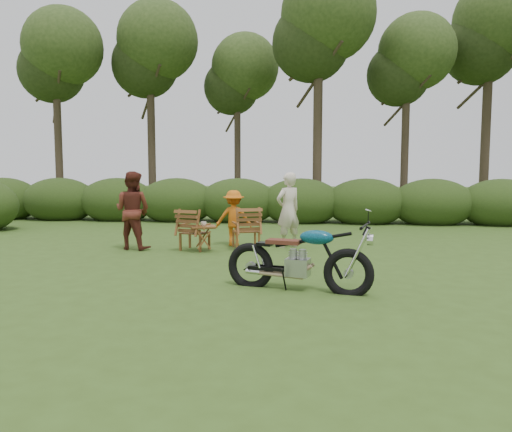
# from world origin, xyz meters

# --- Properties ---
(ground) EXTENTS (80.00, 80.00, 0.00)m
(ground) POSITION_xyz_m (0.00, 0.00, 0.00)
(ground) COLOR #344D19
(ground) RESTS_ON ground
(tree_line) EXTENTS (22.52, 11.62, 8.14)m
(tree_line) POSITION_xyz_m (0.50, 9.74, 3.81)
(tree_line) COLOR #382B1E
(tree_line) RESTS_ON ground
(motorcycle) EXTENTS (2.12, 1.21, 1.14)m
(motorcycle) POSITION_xyz_m (0.18, 0.24, 0.00)
(motorcycle) COLOR #0C769D
(motorcycle) RESTS_ON ground
(lawn_chair_right) EXTENTS (0.77, 0.77, 0.88)m
(lawn_chair_right) POSITION_xyz_m (-1.03, 3.75, 0.00)
(lawn_chair_right) COLOR brown
(lawn_chair_right) RESTS_ON ground
(lawn_chair_left) EXTENTS (0.73, 0.73, 0.86)m
(lawn_chair_left) POSITION_xyz_m (-2.07, 3.43, 0.00)
(lawn_chair_left) COLOR #622D18
(lawn_chair_left) RESTS_ON ground
(side_table) EXTENTS (0.62, 0.57, 0.53)m
(side_table) POSITION_xyz_m (-1.85, 3.26, 0.26)
(side_table) COLOR brown
(side_table) RESTS_ON ground
(cup) EXTENTS (0.14, 0.14, 0.09)m
(cup) POSITION_xyz_m (-1.83, 3.22, 0.58)
(cup) COLOR beige
(cup) RESTS_ON side_table
(adult_a) EXTENTS (0.70, 0.67, 1.62)m
(adult_a) POSITION_xyz_m (-0.15, 4.01, 0.00)
(adult_a) COLOR beige
(adult_a) RESTS_ON ground
(adult_b) EXTENTS (0.91, 0.78, 1.64)m
(adult_b) POSITION_xyz_m (-3.39, 3.38, 0.00)
(adult_b) COLOR #5B241A
(adult_b) RESTS_ON ground
(child) EXTENTS (0.85, 0.57, 1.22)m
(child) POSITION_xyz_m (-1.35, 4.11, 0.00)
(child) COLOR #CF6313
(child) RESTS_ON ground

